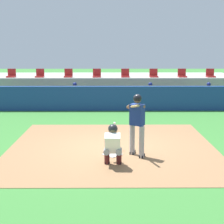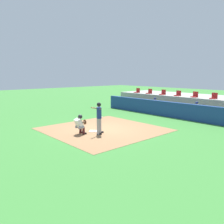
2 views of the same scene
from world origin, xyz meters
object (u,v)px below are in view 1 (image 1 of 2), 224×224
at_px(stadium_seat_2, 68,75).
at_px(stadium_seat_5, 154,75).
at_px(stadium_seat_6, 182,75).
at_px(stadium_seat_7, 210,75).
at_px(dugout_player_0, 75,95).
at_px(dugout_player_1, 150,95).
at_px(catcher_crouched, 113,143).
at_px(dugout_player_2, 209,94).
at_px(stadium_seat_0, 11,75).
at_px(batter_at_plate, 137,121).
at_px(stadium_seat_3, 97,75).
at_px(stadium_seat_1, 40,75).
at_px(stadium_seat_4, 125,75).
at_px(home_plate, 112,154).

bearing_deg(stadium_seat_2, stadium_seat_5, 0.00).
distance_m(stadium_seat_6, stadium_seat_7, 1.62).
relative_size(dugout_player_0, dugout_player_1, 1.00).
bearing_deg(catcher_crouched, dugout_player_2, 60.64).
distance_m(dugout_player_1, stadium_seat_0, 8.03).
relative_size(catcher_crouched, stadium_seat_5, 3.90).
xyz_separation_m(batter_at_plate, stadium_seat_3, (-1.51, 10.27, 0.50)).
relative_size(stadium_seat_1, stadium_seat_2, 1.00).
bearing_deg(stadium_seat_4, stadium_seat_3, 180.00).
bearing_deg(stadium_seat_3, batter_at_plate, -81.66).
distance_m(dugout_player_1, stadium_seat_1, 6.49).
height_order(dugout_player_0, stadium_seat_1, stadium_seat_1).
bearing_deg(catcher_crouched, stadium_seat_3, 94.21).
relative_size(home_plate, stadium_seat_0, 0.92).
bearing_deg(batter_at_plate, stadium_seat_2, 106.95).
height_order(stadium_seat_0, stadium_seat_4, same).
bearing_deg(stadium_seat_0, stadium_seat_3, 0.00).
relative_size(batter_at_plate, catcher_crouched, 0.96).
bearing_deg(dugout_player_1, stadium_seat_0, 165.24).
bearing_deg(stadium_seat_4, dugout_player_0, -143.00).
distance_m(stadium_seat_1, stadium_seat_7, 9.75).
bearing_deg(stadium_seat_5, catcher_crouched, -102.43).
bearing_deg(stadium_seat_6, stadium_seat_5, 180.00).
xyz_separation_m(batter_at_plate, stadium_seat_1, (-4.76, 10.27, 0.50)).
height_order(dugout_player_1, stadium_seat_2, stadium_seat_2).
bearing_deg(catcher_crouched, dugout_player_0, 101.82).
xyz_separation_m(stadium_seat_0, stadium_seat_6, (9.75, 0.00, 0.00)).
distance_m(dugout_player_1, stadium_seat_7, 4.27).
bearing_deg(stadium_seat_4, stadium_seat_0, 180.00).
xyz_separation_m(home_plate, dugout_player_0, (-1.89, 8.14, 0.65)).
relative_size(home_plate, stadium_seat_5, 0.92).
relative_size(batter_at_plate, dugout_player_2, 1.39).
height_order(dugout_player_0, stadium_seat_6, stadium_seat_6).
xyz_separation_m(stadium_seat_3, stadium_seat_6, (4.88, 0.00, 0.00)).
bearing_deg(stadium_seat_5, stadium_seat_0, 180.00).
bearing_deg(stadium_seat_1, dugout_player_2, -12.55).
distance_m(stadium_seat_1, stadium_seat_5, 6.50).
height_order(stadium_seat_0, stadium_seat_1, same).
height_order(home_plate, stadium_seat_0, stadium_seat_0).
height_order(batter_at_plate, stadium_seat_7, stadium_seat_7).
bearing_deg(home_plate, dugout_player_1, 75.97).
bearing_deg(stadium_seat_0, stadium_seat_7, 0.00).
relative_size(dugout_player_2, stadium_seat_0, 2.71).
bearing_deg(catcher_crouched, batter_at_plate, 48.67).
distance_m(batter_at_plate, stadium_seat_6, 10.82).
xyz_separation_m(catcher_crouched, dugout_player_0, (-1.89, 9.02, 0.07)).
xyz_separation_m(home_plate, stadium_seat_4, (0.81, 10.18, 1.51)).
bearing_deg(stadium_seat_4, home_plate, -94.56).
distance_m(stadium_seat_2, stadium_seat_5, 4.88).
bearing_deg(dugout_player_0, catcher_crouched, -78.18).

